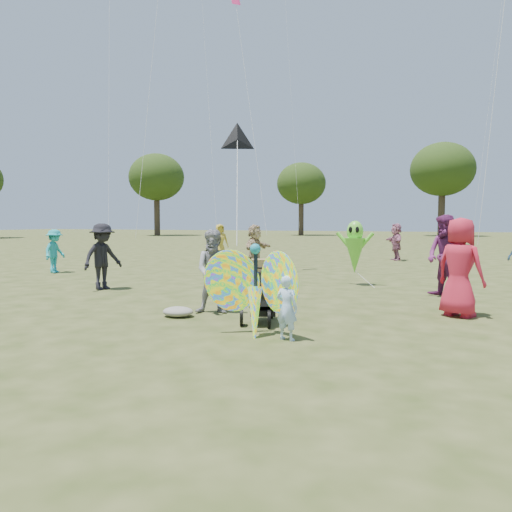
# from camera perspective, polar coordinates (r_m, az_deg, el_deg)

# --- Properties ---
(ground) EXTENTS (160.00, 160.00, 0.00)m
(ground) POSITION_cam_1_polar(r_m,az_deg,el_deg) (7.65, -2.73, -9.03)
(ground) COLOR #51592B
(ground) RESTS_ON ground
(child_girl) EXTENTS (0.39, 0.31, 0.94)m
(child_girl) POSITION_cam_1_polar(r_m,az_deg,el_deg) (7.26, 3.54, -5.94)
(child_girl) COLOR #B1D4FB
(child_girl) RESTS_ON ground
(adult_man) EXTENTS (0.91, 0.81, 1.57)m
(adult_man) POSITION_cam_1_polar(r_m,az_deg,el_deg) (9.32, -4.70, -1.79)
(adult_man) COLOR gray
(adult_man) RESTS_ON ground
(grey_bag) EXTENTS (0.57, 0.47, 0.18)m
(grey_bag) POSITION_cam_1_polar(r_m,az_deg,el_deg) (9.17, -8.90, -6.31)
(grey_bag) COLOR gray
(grey_bag) RESTS_ON ground
(crowd_a) EXTENTS (1.04, 0.93, 1.79)m
(crowd_a) POSITION_cam_1_polar(r_m,az_deg,el_deg) (9.69, 22.28, -1.20)
(crowd_a) COLOR red
(crowd_a) RESTS_ON ground
(crowd_b) EXTENTS (0.89, 1.21, 1.67)m
(crowd_b) POSITION_cam_1_polar(r_m,az_deg,el_deg) (13.13, -17.14, -0.06)
(crowd_b) COLOR black
(crowd_b) RESTS_ON ground
(crowd_d) EXTENTS (0.66, 1.55, 1.62)m
(crowd_d) POSITION_cam_1_polar(r_m,az_deg,el_deg) (16.56, -0.12, 0.84)
(crowd_d) COLOR tan
(crowd_d) RESTS_ON ground
(crowd_e) EXTENTS (1.15, 1.14, 1.87)m
(crowd_e) POSITION_cam_1_polar(r_m,az_deg,el_deg) (12.00, 20.84, -0.02)
(crowd_e) COLOR #692358
(crowd_e) RESTS_ON ground
(crowd_g) EXTENTS (0.91, 0.90, 1.59)m
(crowd_g) POSITION_cam_1_polar(r_m,az_deg,el_deg) (23.21, -4.14, 1.70)
(crowd_g) COLOR gold
(crowd_g) RESTS_ON ground
(crowd_i) EXTENTS (0.67, 1.00, 1.45)m
(crowd_i) POSITION_cam_1_polar(r_m,az_deg,el_deg) (17.98, -22.01, 0.53)
(crowd_i) COLOR teal
(crowd_i) RESTS_ON ground
(crowd_j) EXTENTS (1.06, 1.58, 1.63)m
(crowd_j) POSITION_cam_1_polar(r_m,az_deg,el_deg) (22.85, 15.71, 1.58)
(crowd_j) COLOR #A05B76
(crowd_j) RESTS_ON ground
(jogging_stroller) EXTENTS (0.74, 1.14, 1.09)m
(jogging_stroller) POSITION_cam_1_polar(r_m,az_deg,el_deg) (8.46, 0.88, -3.53)
(jogging_stroller) COLOR black
(jogging_stroller) RESTS_ON ground
(butterfly_kite) EXTENTS (1.74, 0.75, 1.59)m
(butterfly_kite) POSITION_cam_1_polar(r_m,az_deg,el_deg) (7.49, -0.11, -4.09)
(butterfly_kite) COLOR #FF5228
(butterfly_kite) RESTS_ON ground
(delta_kite_rig) EXTENTS (1.11, 1.88, 2.62)m
(delta_kite_rig) POSITION_cam_1_polar(r_m,az_deg,el_deg) (11.01, -2.14, 13.05)
(delta_kite_rig) COLOR black
(delta_kite_rig) RESTS_ON ground
(alien_kite) EXTENTS (1.12, 0.69, 1.74)m
(alien_kite) POSITION_cam_1_polar(r_m,az_deg,el_deg) (13.64, 11.23, 0.76)
(alien_kite) COLOR #67DE34
(alien_kite) RESTS_ON ground
(tree_line) EXTENTS (91.78, 33.60, 10.79)m
(tree_line) POSITION_cam_1_polar(r_m,az_deg,el_deg) (52.05, 22.21, 9.37)
(tree_line) COLOR #3A2D21
(tree_line) RESTS_ON ground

